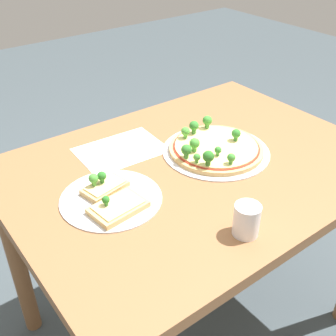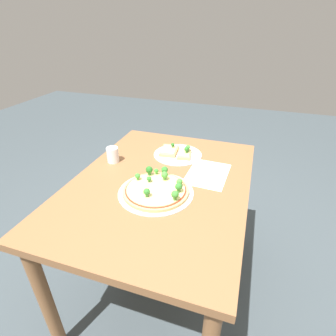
{
  "view_description": "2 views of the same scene",
  "coord_description": "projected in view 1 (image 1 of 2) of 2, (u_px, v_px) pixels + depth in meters",
  "views": [
    {
      "loc": [
        -0.73,
        -0.82,
        1.46
      ],
      "look_at": [
        -0.1,
        0.01,
        0.78
      ],
      "focal_mm": 45.0,
      "sensor_mm": 36.0,
      "label": 1
    },
    {
      "loc": [
        1.02,
        0.38,
        1.46
      ],
      "look_at": [
        -0.1,
        0.01,
        0.78
      ],
      "focal_mm": 28.0,
      "sensor_mm": 36.0,
      "label": 2
    }
  ],
  "objects": [
    {
      "name": "ground_plane",
      "position": [
        189.0,
        320.0,
        1.72
      ],
      "size": [
        8.0,
        8.0,
        0.0
      ],
      "primitive_type": "plane",
      "color": "#3D474C"
    },
    {
      "name": "dining_table",
      "position": [
        194.0,
        191.0,
        1.36
      ],
      "size": [
        1.14,
        0.84,
        0.76
      ],
      "color": "brown",
      "rests_on": "ground_plane"
    },
    {
      "name": "pizza_tray_whole",
      "position": [
        215.0,
        148.0,
        1.35
      ],
      "size": [
        0.35,
        0.35,
        0.07
      ],
      "color": "silver",
      "rests_on": "dining_table"
    },
    {
      "name": "pizza_tray_slice",
      "position": [
        111.0,
        198.0,
        1.14
      ],
      "size": [
        0.28,
        0.28,
        0.06
      ],
      "color": "silver",
      "rests_on": "dining_table"
    },
    {
      "name": "drinking_cup",
      "position": [
        247.0,
        220.0,
        1.01
      ],
      "size": [
        0.07,
        0.07,
        0.08
      ],
      "primitive_type": "cylinder",
      "color": "white",
      "rests_on": "dining_table"
    },
    {
      "name": "paper_menu",
      "position": [
        121.0,
        150.0,
        1.37
      ],
      "size": [
        0.28,
        0.21,
        0.0
      ],
      "primitive_type": "cube",
      "rotation": [
        0.0,
        0.0,
        -0.05
      ],
      "color": "white",
      "rests_on": "dining_table"
    }
  ]
}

